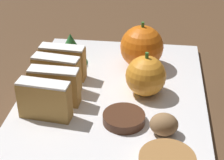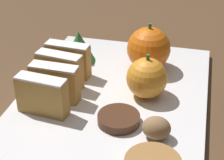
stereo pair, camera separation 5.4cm
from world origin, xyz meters
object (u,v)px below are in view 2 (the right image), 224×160
orange_far (147,78)px  chocolate_cookie (119,119)px  walnut (156,128)px  orange_near (149,49)px

orange_far → chocolate_cookie: orange_far is taller
orange_far → walnut: size_ratio=1.87×
orange_near → walnut: 0.18m
walnut → chocolate_cookie: 0.06m
orange_near → chocolate_cookie: orange_near is taller
orange_far → walnut: (0.03, -0.09, -0.02)m
chocolate_cookie → orange_far: bearing=71.7°
walnut → chocolate_cookie: size_ratio=0.64×
orange_near → chocolate_cookie: (-0.01, -0.16, -0.03)m
orange_near → chocolate_cookie: bearing=-95.0°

